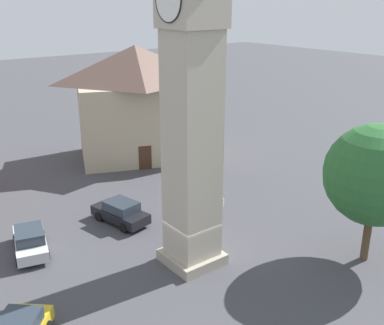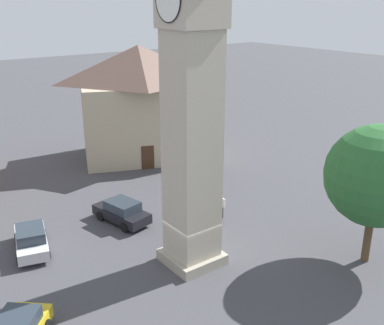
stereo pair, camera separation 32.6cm
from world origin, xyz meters
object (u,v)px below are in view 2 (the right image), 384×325
(clock_tower, at_px, (192,22))
(car_silver_kerb, at_px, (122,212))
(car_white_side, at_px, (31,239))
(pedestrian, at_px, (221,204))
(building_corner_back, at_px, (140,101))
(tree, at_px, (377,176))

(clock_tower, height_order, car_silver_kerb, clock_tower)
(clock_tower, height_order, car_white_side, clock_tower)
(car_silver_kerb, distance_m, car_white_side, 6.04)
(car_white_side, distance_m, pedestrian, 12.16)
(car_white_side, height_order, building_corner_back, building_corner_back)
(car_silver_kerb, bearing_deg, clock_tower, 7.24)
(car_silver_kerb, relative_size, building_corner_back, 0.34)
(clock_tower, xyz_separation_m, pedestrian, (-3.20, 4.81, -11.98))
(car_silver_kerb, bearing_deg, car_white_side, -88.54)
(car_silver_kerb, height_order, car_white_side, same)
(car_white_side, bearing_deg, building_corner_back, 128.44)
(car_white_side, relative_size, pedestrian, 2.61)
(car_silver_kerb, distance_m, building_corner_back, 14.35)
(car_silver_kerb, xyz_separation_m, car_white_side, (0.15, -6.04, 0.00))
(tree, bearing_deg, clock_tower, -125.89)
(clock_tower, bearing_deg, building_corner_back, 157.87)
(pedestrian, bearing_deg, car_silver_kerb, -121.47)
(tree, height_order, building_corner_back, building_corner_back)
(pedestrian, bearing_deg, building_corner_back, 170.68)
(clock_tower, bearing_deg, tree, 54.11)
(clock_tower, xyz_separation_m, building_corner_back, (-17.68, 7.19, -7.76))
(clock_tower, relative_size, tree, 2.79)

